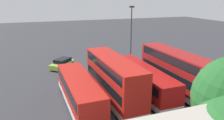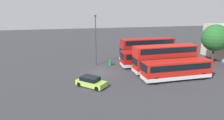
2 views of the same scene
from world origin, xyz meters
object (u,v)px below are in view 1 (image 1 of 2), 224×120
(bus_single_deck_fourth, at_px, (79,91))
(lamp_post_tall, at_px, (131,32))
(waste_bin_yellow, at_px, (132,67))
(car_hatchback_silver, at_px, (62,63))
(bus_single_deck_second, at_px, (143,79))
(bus_double_decker_near_end, at_px, (175,70))
(bus_double_decker_third, at_px, (113,78))

(bus_single_deck_fourth, relative_size, lamp_post_tall, 1.16)
(waste_bin_yellow, bearing_deg, car_hatchback_silver, -26.66)
(car_hatchback_silver, xyz_separation_m, lamp_post_tall, (-10.45, 2.25, 4.60))
(lamp_post_tall, distance_m, waste_bin_yellow, 5.53)
(bus_single_deck_second, relative_size, lamp_post_tall, 1.26)
(car_hatchback_silver, distance_m, lamp_post_tall, 11.64)
(bus_single_deck_second, height_order, bus_single_deck_fourth, same)
(lamp_post_tall, relative_size, waste_bin_yellow, 9.69)
(bus_double_decker_near_end, xyz_separation_m, lamp_post_tall, (0.77, -10.46, 2.85))
(bus_double_decker_near_end, xyz_separation_m, bus_single_deck_fourth, (11.18, 0.17, -0.83))
(bus_single_deck_second, height_order, bus_double_decker_third, bus_double_decker_third)
(bus_single_deck_fourth, bearing_deg, lamp_post_tall, -134.40)
(bus_double_decker_third, xyz_separation_m, car_hatchback_silver, (3.68, -12.76, -1.75))
(car_hatchback_silver, bearing_deg, bus_double_decker_third, 106.10)
(bus_single_deck_fourth, bearing_deg, bus_single_deck_second, -174.37)
(bus_single_deck_second, height_order, car_hatchback_silver, bus_single_deck_second)
(bus_double_decker_near_end, distance_m, bus_double_decker_third, 7.53)
(lamp_post_tall, bearing_deg, bus_double_decker_third, 57.23)
(bus_single_deck_second, relative_size, bus_single_deck_fourth, 1.08)
(bus_double_decker_near_end, distance_m, bus_single_deck_fourth, 11.21)
(bus_single_deck_second, xyz_separation_m, bus_single_deck_fourth, (7.39, 0.73, -0.00))
(lamp_post_tall, bearing_deg, car_hatchback_silver, -12.13)
(bus_single_deck_fourth, xyz_separation_m, car_hatchback_silver, (0.04, -12.88, -0.92))
(bus_double_decker_near_end, relative_size, bus_double_decker_third, 1.02)
(bus_single_deck_second, height_order, lamp_post_tall, lamp_post_tall)
(bus_double_decker_third, distance_m, bus_single_deck_fourth, 3.74)
(bus_double_decker_near_end, height_order, car_hatchback_silver, bus_double_decker_near_end)
(bus_double_decker_third, height_order, waste_bin_yellow, bus_double_decker_third)
(bus_double_decker_third, distance_m, lamp_post_tall, 12.83)
(bus_double_decker_third, bearing_deg, lamp_post_tall, -122.77)
(bus_single_deck_second, xyz_separation_m, waste_bin_yellow, (-2.13, -7.35, -1.15))
(lamp_post_tall, bearing_deg, waste_bin_yellow, 70.71)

